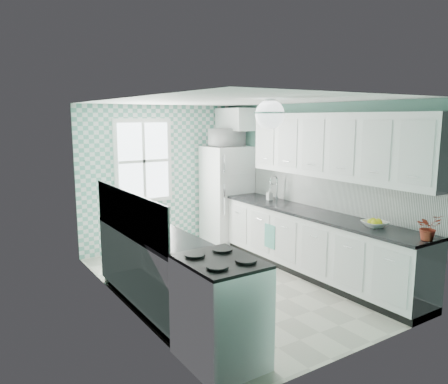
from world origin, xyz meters
TOP-DOWN VIEW (x-y plane):
  - floor at (0.00, 0.00)m, footprint 3.00×4.40m
  - ceiling at (0.00, 0.00)m, footprint 3.00×4.40m
  - wall_back at (0.00, 2.21)m, footprint 3.00×0.02m
  - wall_front at (0.00, -2.21)m, footprint 3.00×0.02m
  - wall_left at (-1.51, 0.00)m, footprint 0.02×4.40m
  - wall_right at (1.51, 0.00)m, footprint 0.02×4.40m
  - accent_wall at (0.00, 2.19)m, footprint 3.00×0.01m
  - window at (-0.35, 2.16)m, footprint 1.04×0.05m
  - backsplash_right at (1.49, -0.40)m, footprint 0.02×3.60m
  - backsplash_left at (-1.49, -0.07)m, footprint 0.02×2.15m
  - upper_cabinets_right at (1.33, -0.60)m, footprint 0.33×3.20m
  - upper_cabinet_fridge at (1.30, 1.83)m, footprint 0.40×0.74m
  - ceiling_light at (0.00, -0.80)m, footprint 0.34×0.34m
  - base_cabinets_right at (1.20, -0.40)m, footprint 0.60×3.60m
  - countertop_right at (1.19, -0.40)m, footprint 0.63×3.60m
  - base_cabinets_left at (-1.20, -0.07)m, footprint 0.60×2.15m
  - countertop_left at (-1.19, -0.07)m, footprint 0.63×2.15m
  - fridge at (1.11, 1.78)m, footprint 0.77×0.76m
  - stove at (-1.20, -1.60)m, footprint 0.66×0.82m
  - sink at (1.20, 0.68)m, footprint 0.50×0.42m
  - rug at (-0.05, 0.34)m, footprint 0.89×1.04m
  - dish_towel at (0.89, 0.24)m, footprint 0.11×0.23m
  - fruit_bowl at (1.20, -1.42)m, footprint 0.36×0.36m
  - potted_plant at (1.20, -2.13)m, footprint 0.32×0.30m
  - soap_bottle at (1.25, 0.71)m, footprint 0.09×0.10m
  - microwave at (1.11, 1.78)m, footprint 0.60×0.43m

SIDE VIEW (x-z plane):
  - floor at x=0.00m, z-range -0.02..0.00m
  - rug at x=-0.05m, z-range 0.00..0.02m
  - base_cabinets_right at x=1.20m, z-range 0.00..0.90m
  - base_cabinets_left at x=-1.20m, z-range 0.00..0.90m
  - dish_towel at x=0.89m, z-range 0.30..0.66m
  - stove at x=-1.20m, z-range 0.02..1.01m
  - fridge at x=1.11m, z-range 0.00..1.77m
  - countertop_right at x=1.19m, z-range 0.90..0.94m
  - countertop_left at x=-1.19m, z-range 0.90..0.94m
  - sink at x=1.20m, z-range 0.66..1.20m
  - fruit_bowl at x=1.20m, z-range 0.94..1.02m
  - soap_bottle at x=1.25m, z-range 0.94..1.13m
  - potted_plant at x=1.20m, z-range 0.94..1.23m
  - backsplash_right at x=1.49m, z-range 0.94..1.45m
  - backsplash_left at x=-1.49m, z-range 0.94..1.45m
  - wall_back at x=0.00m, z-range 0.00..2.50m
  - wall_front at x=0.00m, z-range 0.00..2.50m
  - wall_left at x=-1.51m, z-range 0.00..2.50m
  - wall_right at x=1.51m, z-range 0.00..2.50m
  - accent_wall at x=0.00m, z-range 0.00..2.50m
  - window at x=-0.35m, z-range 0.83..2.27m
  - upper_cabinets_right at x=1.33m, z-range 1.45..2.35m
  - microwave at x=1.11m, z-range 1.77..2.09m
  - upper_cabinet_fridge at x=1.30m, z-range 2.05..2.45m
  - ceiling_light at x=0.00m, z-range 2.15..2.50m
  - ceiling at x=0.00m, z-range 2.50..2.52m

